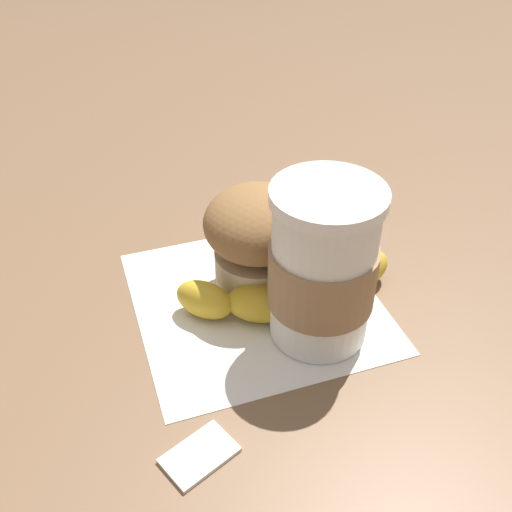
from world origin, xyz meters
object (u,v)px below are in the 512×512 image
at_px(coffee_cup, 323,268).
at_px(banana, 291,291).
at_px(sugar_packet, 199,454).
at_px(muffin, 257,238).

distance_m(coffee_cup, banana, 0.06).
xyz_separation_m(banana, sugar_packet, (0.10, 0.13, -0.02)).
xyz_separation_m(muffin, banana, (-0.02, 0.03, -0.04)).
relative_size(muffin, banana, 0.49).
xyz_separation_m(coffee_cup, sugar_packet, (0.12, 0.10, -0.06)).
bearing_deg(coffee_cup, sugar_packet, 40.82).
height_order(coffee_cup, banana, coffee_cup).
relative_size(coffee_cup, sugar_packet, 2.77).
bearing_deg(muffin, coffee_cup, 119.53).
height_order(banana, sugar_packet, banana).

